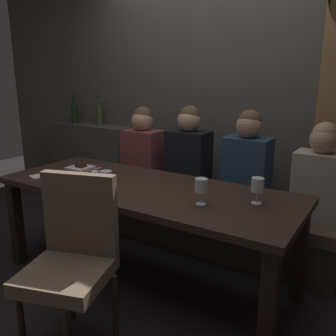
# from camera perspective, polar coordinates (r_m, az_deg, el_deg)

# --- Properties ---
(ground) EXTENTS (9.00, 9.00, 0.00)m
(ground) POSITION_cam_1_polar(r_m,az_deg,el_deg) (2.87, -3.57, -17.14)
(ground) COLOR black
(back_wall_tiled) EXTENTS (6.00, 0.12, 3.00)m
(back_wall_tiled) POSITION_cam_1_polar(r_m,az_deg,el_deg) (3.49, 8.20, 14.37)
(back_wall_tiled) COLOR #4C4944
(back_wall_tiled) RESTS_ON ground
(back_counter) EXTENTS (1.10, 0.28, 0.95)m
(back_counter) POSITION_cam_1_polar(r_m,az_deg,el_deg) (4.37, -12.20, 0.63)
(back_counter) COLOR #413E3A
(back_counter) RESTS_ON ground
(dining_table) EXTENTS (2.20, 0.84, 0.74)m
(dining_table) POSITION_cam_1_polar(r_m,az_deg,el_deg) (2.58, -3.80, -4.74)
(dining_table) COLOR black
(dining_table) RESTS_ON ground
(banquette_bench) EXTENTS (2.50, 0.44, 0.45)m
(banquette_bench) POSITION_cam_1_polar(r_m,az_deg,el_deg) (3.29, 3.60, -8.29)
(banquette_bench) COLOR #40352A
(banquette_bench) RESTS_ON ground
(chair_near_side) EXTENTS (0.55, 0.55, 0.98)m
(chair_near_side) POSITION_cam_1_polar(r_m,az_deg,el_deg) (2.11, -15.00, -12.71)
(chair_near_side) COLOR #302119
(chair_near_side) RESTS_ON ground
(diner_redhead) EXTENTS (0.36, 0.24, 0.77)m
(diner_redhead) POSITION_cam_1_polar(r_m,az_deg,el_deg) (3.40, -4.02, 2.85)
(diner_redhead) COLOR brown
(diner_redhead) RESTS_ON banquette_bench
(diner_bearded) EXTENTS (0.36, 0.24, 0.81)m
(diner_bearded) POSITION_cam_1_polar(r_m,az_deg,el_deg) (3.14, 3.30, 2.18)
(diner_bearded) COLOR black
(diner_bearded) RESTS_ON banquette_bench
(diner_far_end) EXTENTS (0.36, 0.24, 0.80)m
(diner_far_end) POSITION_cam_1_polar(r_m,az_deg,el_deg) (2.92, 12.46, 0.83)
(diner_far_end) COLOR navy
(diner_far_end) RESTS_ON banquette_bench
(diner_near_end) EXTENTS (0.36, 0.24, 0.74)m
(diner_near_end) POSITION_cam_1_polar(r_m,az_deg,el_deg) (2.80, 23.09, -1.24)
(diner_near_end) COLOR #9E9384
(diner_near_end) RESTS_ON banquette_bench
(wine_bottle_dark_red) EXTENTS (0.08, 0.08, 0.33)m
(wine_bottle_dark_red) POSITION_cam_1_polar(r_m,az_deg,el_deg) (4.40, -14.67, 8.48)
(wine_bottle_dark_red) COLOR black
(wine_bottle_dark_red) RESTS_ON back_counter
(wine_bottle_pale_label) EXTENTS (0.08, 0.08, 0.33)m
(wine_bottle_pale_label) POSITION_cam_1_polar(r_m,az_deg,el_deg) (4.17, -10.88, 8.36)
(wine_bottle_pale_label) COLOR #384728
(wine_bottle_pale_label) RESTS_ON back_counter
(wine_glass_center_front) EXTENTS (0.08, 0.08, 0.16)m
(wine_glass_center_front) POSITION_cam_1_polar(r_m,az_deg,el_deg) (2.37, -9.84, -1.58)
(wine_glass_center_front) COLOR silver
(wine_glass_center_front) RESTS_ON dining_table
(wine_glass_center_back) EXTENTS (0.08, 0.08, 0.16)m
(wine_glass_center_back) POSITION_cam_1_polar(r_m,az_deg,el_deg) (2.17, 5.31, -2.99)
(wine_glass_center_back) COLOR silver
(wine_glass_center_back) RESTS_ON dining_table
(wine_glass_end_right) EXTENTS (0.08, 0.08, 0.16)m
(wine_glass_end_right) POSITION_cam_1_polar(r_m,az_deg,el_deg) (2.24, 14.07, -2.81)
(wine_glass_end_right) COLOR silver
(wine_glass_end_right) RESTS_ON dining_table
(espresso_cup) EXTENTS (0.12, 0.12, 0.06)m
(espresso_cup) POSITION_cam_1_polar(r_m,az_deg,el_deg) (2.76, -11.48, -1.26)
(espresso_cup) COLOR white
(espresso_cup) RESTS_ON dining_table
(dessert_plate) EXTENTS (0.19, 0.19, 0.05)m
(dessert_plate) POSITION_cam_1_polar(r_m,az_deg,el_deg) (3.13, -13.78, 0.26)
(dessert_plate) COLOR white
(dessert_plate) RESTS_ON dining_table
(fork_on_table) EXTENTS (0.03, 0.17, 0.01)m
(fork_on_table) POSITION_cam_1_polar(r_m,az_deg,el_deg) (3.04, -11.80, -0.23)
(fork_on_table) COLOR silver
(fork_on_table) RESTS_ON dining_table
(folded_napkin) EXTENTS (0.13, 0.13, 0.01)m
(folded_napkin) POSITION_cam_1_polar(r_m,az_deg,el_deg) (2.96, -20.07, -1.26)
(folded_napkin) COLOR silver
(folded_napkin) RESTS_ON dining_table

